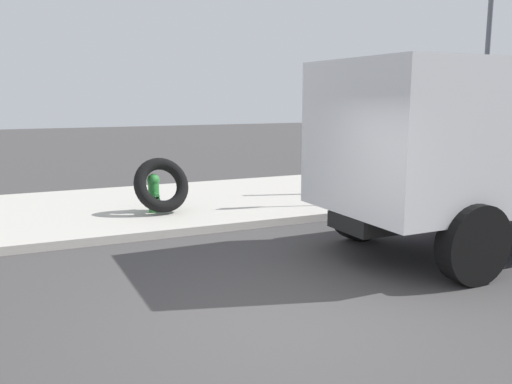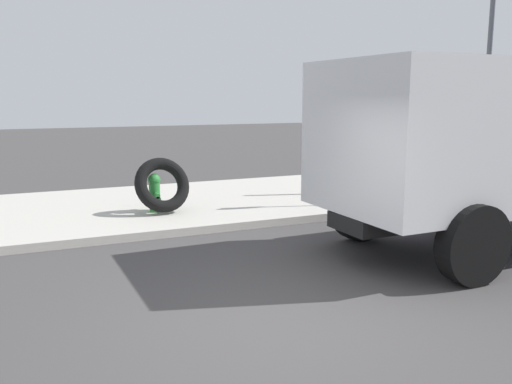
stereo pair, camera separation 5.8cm
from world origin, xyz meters
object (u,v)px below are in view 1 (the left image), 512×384
(loose_tire, at_px, (162,185))
(stop_sign, at_px, (323,138))
(fire_hydrant, at_px, (154,192))
(dump_truck_blue, at_px, (512,149))
(street_light_pole, at_px, (486,72))

(loose_tire, relative_size, stop_sign, 0.54)
(fire_hydrant, xyz_separation_m, loose_tire, (0.13, -0.15, 0.15))
(dump_truck_blue, bearing_deg, stop_sign, 114.80)
(fire_hydrant, bearing_deg, street_light_pole, -5.06)
(stop_sign, relative_size, dump_truck_blue, 0.30)
(fire_hydrant, height_order, street_light_pole, street_light_pole)
(stop_sign, height_order, dump_truck_blue, dump_truck_blue)
(fire_hydrant, height_order, loose_tire, loose_tire)
(stop_sign, bearing_deg, street_light_pole, 1.61)
(street_light_pole, bearing_deg, loose_tire, 175.91)
(stop_sign, bearing_deg, loose_tire, 168.08)
(loose_tire, bearing_deg, stop_sign, -11.92)
(loose_tire, distance_m, street_light_pole, 8.35)
(stop_sign, height_order, street_light_pole, street_light_pole)
(street_light_pole, bearing_deg, fire_hydrant, 174.94)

